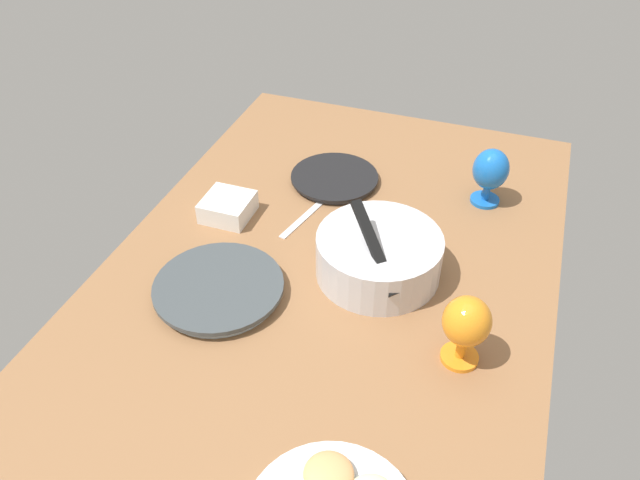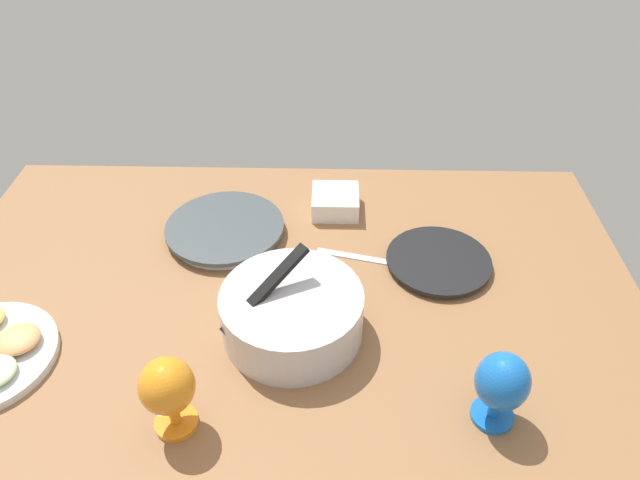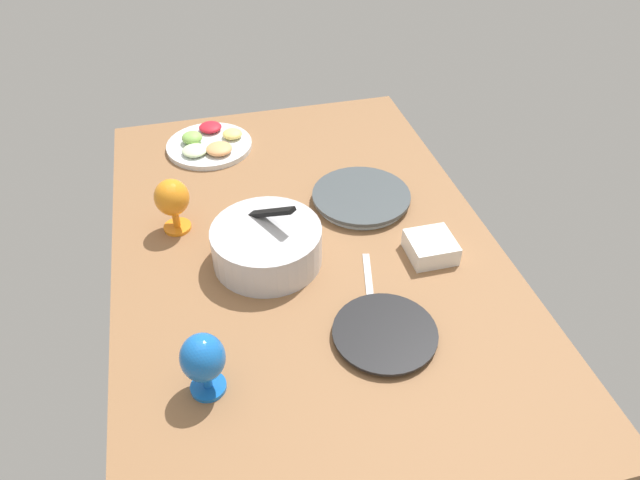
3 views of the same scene
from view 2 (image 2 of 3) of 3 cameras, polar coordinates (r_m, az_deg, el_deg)
name	(u,v)px [view 2 (image 2 of 3)]	position (r cm, az deg, el deg)	size (l,w,h in cm)	color
ground_plane	(285,300)	(133.90, -3.44, -5.80)	(160.00, 104.00, 4.00)	#8C603D
dinner_plate_left	(438,262)	(141.37, 11.39, -2.06)	(24.66, 24.66, 1.98)	#4C4C51
dinner_plate_right	(225,230)	(149.02, -9.17, 1.01)	(29.51, 29.51, 3.01)	silver
mixing_bowl	(292,312)	(120.44, -2.74, -6.99)	(29.03, 29.03, 17.94)	silver
hurricane_glass_orange	(168,389)	(105.77, -14.54, -13.77)	(9.59, 9.59, 16.20)	orange
hurricane_glass_blue	(502,384)	(108.44, 17.19, -13.14)	(9.43, 9.43, 15.93)	blue
square_bowl_white	(335,201)	(154.54, 1.49, 3.81)	(12.11, 12.11, 5.43)	white
fork_by_left_plate	(353,256)	(141.45, 3.25, -1.56)	(18.00, 1.80, 0.60)	silver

